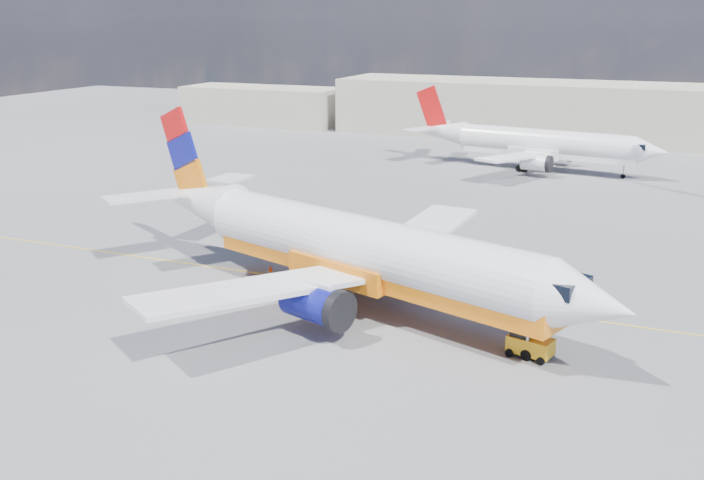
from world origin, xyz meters
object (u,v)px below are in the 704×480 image
at_px(traffic_cone, 270,268).
at_px(gse_tug, 529,343).
at_px(second_jet, 537,144).
at_px(main_jet, 352,248).

bearing_deg(traffic_cone, gse_tug, -20.41).
distance_m(second_jet, traffic_cone, 46.49).
height_order(second_jet, gse_tug, second_jet).
relative_size(main_jet, second_jet, 1.21).
bearing_deg(main_jet, gse_tug, 2.39).
xyz_separation_m(main_jet, traffic_cone, (-7.84, 3.84, -3.45)).
distance_m(second_jet, gse_tug, 53.29).
distance_m(main_jet, second_jet, 49.17).
height_order(second_jet, traffic_cone, second_jet).
height_order(main_jet, second_jet, main_jet).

